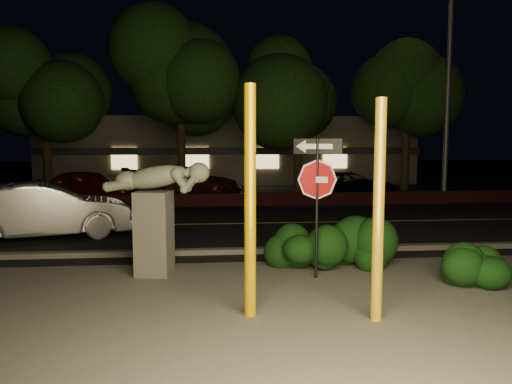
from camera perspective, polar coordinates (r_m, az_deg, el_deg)
ground at (r=18.68m, az=-1.24°, el=-2.11°), size 90.00×90.00×0.00m
patio at (r=8.01m, az=4.95°, el=-13.08°), size 14.00×6.00×0.02m
road at (r=15.72m, az=-0.41°, el=-3.62°), size 80.00×8.00×0.01m
lane_marking at (r=15.72m, az=-0.41°, el=-3.57°), size 80.00×0.12×0.00m
curb at (r=11.71m, az=1.43°, el=-6.67°), size 80.00×0.25×0.12m
brick_wall at (r=19.93m, az=-1.53°, el=-0.88°), size 40.00×0.35×0.50m
parking_lot at (r=25.61m, az=-2.44°, el=0.09°), size 40.00×12.00×0.01m
building at (r=33.46m, az=-3.22°, el=4.88°), size 22.00×10.20×4.00m
tree_far_a at (r=22.60m, az=-23.11°, el=12.40°), size 4.60×4.60×7.43m
tree_far_b at (r=21.94m, az=-8.70°, el=14.89°), size 5.20×5.20×8.41m
tree_far_c at (r=21.81m, az=4.90°, el=13.95°), size 4.80×4.80×7.84m
tree_far_d at (r=23.66m, az=16.95°, el=12.49°), size 4.40×4.40×7.42m
yellow_pole_left at (r=7.25m, az=-0.68°, el=-1.24°), size 0.17×0.17×3.42m
yellow_pole_right at (r=7.29m, az=13.83°, el=-2.22°), size 0.16×0.16×3.21m
signpost at (r=9.32m, az=7.00°, el=1.37°), size 0.85×0.32×2.64m
sculpture at (r=9.77m, az=-11.40°, el=-1.59°), size 2.06×0.90×2.20m
hedge_center at (r=10.20m, az=5.73°, el=-6.24°), size 1.83×0.90×0.94m
hedge_right at (r=10.48m, az=10.60°, el=-5.14°), size 2.13×1.62×1.24m
hedge_far_right at (r=9.75m, az=24.08°, el=-7.40°), size 1.36×0.90×0.91m
streetlight at (r=22.25m, az=20.73°, el=14.39°), size 1.52×0.49×10.13m
silver_sedan at (r=14.40m, az=-23.10°, el=-1.99°), size 4.81×2.93×1.50m
parked_car_red at (r=22.07m, az=-18.59°, el=0.64°), size 4.32×2.36×1.39m
parked_car_darkred at (r=22.18m, az=-8.20°, el=1.06°), size 5.58×3.62×1.50m
parked_car_dark at (r=22.73m, az=10.56°, el=0.76°), size 4.71×3.04×1.21m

